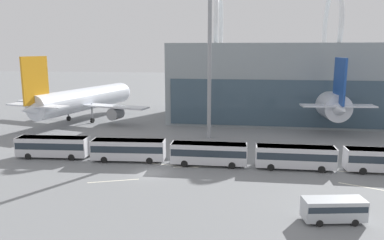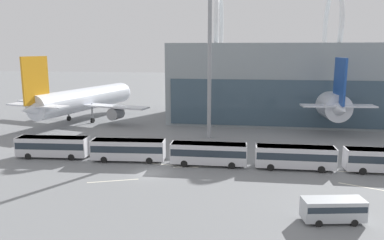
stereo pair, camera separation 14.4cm
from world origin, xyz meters
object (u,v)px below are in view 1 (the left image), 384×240
object	(u,v)px
airliner_at_gate_far	(317,99)
shuttle_bus_1	(128,149)
service_van_foreground	(334,208)
airliner_at_gate_near	(82,100)
shuttle_bus_3	(295,156)
floodlight_mast	(210,32)
shuttle_bus_2	(209,152)
shuttle_bus_0	(53,146)

from	to	relation	value
airliner_at_gate_far	shuttle_bus_1	size ratio (longest dim) A/B	3.55
service_van_foreground	airliner_at_gate_near	bearing A→B (deg)	-54.92
shuttle_bus_3	floodlight_mast	distance (m)	28.44
service_van_foreground	floodlight_mast	xyz separation A→B (m)	(-15.60, 33.59, 18.47)
airliner_at_gate_far	shuttle_bus_1	world-z (taller)	airliner_at_gate_far
shuttle_bus_2	floodlight_mast	bearing A→B (deg)	94.52
airliner_at_gate_near	shuttle_bus_3	size ratio (longest dim) A/B	3.29
shuttle_bus_3	service_van_foreground	size ratio (longest dim) A/B	1.76
service_van_foreground	shuttle_bus_0	bearing A→B (deg)	-33.92
shuttle_bus_1	service_van_foreground	distance (m)	31.11
floodlight_mast	airliner_at_gate_far	bearing A→B (deg)	39.37
airliner_at_gate_near	shuttle_bus_1	bearing A→B (deg)	-130.86
airliner_at_gate_near	shuttle_bus_2	xyz separation A→B (m)	(32.85, -29.84, -3.16)
shuttle_bus_0	shuttle_bus_2	size ratio (longest dim) A/B	1.01
floodlight_mast	shuttle_bus_1	bearing A→B (deg)	-122.22
airliner_at_gate_far	shuttle_bus_0	world-z (taller)	airliner_at_gate_far
service_van_foreground	airliner_at_gate_far	bearing A→B (deg)	-108.37
shuttle_bus_1	shuttle_bus_3	distance (m)	24.51
shuttle_bus_0	service_van_foreground	distance (m)	41.98
shuttle_bus_0	service_van_foreground	size ratio (longest dim) A/B	1.78
airliner_at_gate_far	shuttle_bus_2	distance (m)	42.17
shuttle_bus_0	shuttle_bus_3	world-z (taller)	same
airliner_at_gate_far	airliner_at_gate_near	bearing A→B (deg)	91.70
airliner_at_gate_near	shuttle_bus_2	bearing A→B (deg)	-118.05
shuttle_bus_1	service_van_foreground	xyz separation A→B (m)	(26.19, -16.79, -0.53)
shuttle_bus_1	shuttle_bus_3	bearing A→B (deg)	-5.01
shuttle_bus_2	shuttle_bus_3	world-z (taller)	same
airliner_at_gate_far	floodlight_mast	distance (m)	33.16
shuttle_bus_0	airliner_at_gate_near	bearing A→B (deg)	101.92
shuttle_bus_3	service_van_foreground	distance (m)	16.55
shuttle_bus_1	floodlight_mast	world-z (taller)	floodlight_mast
airliner_at_gate_near	shuttle_bus_1	world-z (taller)	airliner_at_gate_near
airliner_at_gate_far	service_van_foreground	distance (m)	53.25
shuttle_bus_1	shuttle_bus_3	xyz separation A→B (m)	(24.51, -0.34, 0.00)
airliner_at_gate_near	service_van_foreground	distance (m)	65.90
airliner_at_gate_near	airliner_at_gate_far	bearing A→B (deg)	-69.19
shuttle_bus_0	shuttle_bus_3	xyz separation A→B (m)	(36.76, -0.41, 0.00)
airliner_at_gate_far	floodlight_mast	size ratio (longest dim) A/B	1.23
shuttle_bus_2	floodlight_mast	size ratio (longest dim) A/B	0.34
shuttle_bus_0	floodlight_mast	xyz separation A→B (m)	(22.84, 16.72, 17.93)
airliner_at_gate_far	shuttle_bus_1	bearing A→B (deg)	131.80
service_van_foreground	floodlight_mast	bearing A→B (deg)	-75.31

